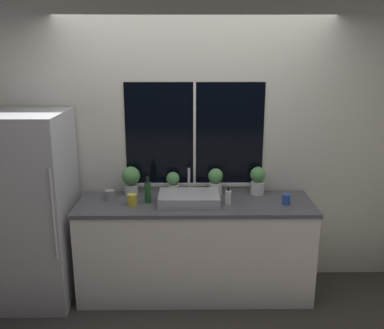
{
  "coord_description": "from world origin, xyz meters",
  "views": [
    {
      "loc": [
        -0.06,
        -3.29,
        2.19
      ],
      "look_at": [
        -0.03,
        0.3,
        1.24
      ],
      "focal_mm": 40.0,
      "sensor_mm": 36.0,
      "label": 1
    }
  ],
  "objects_px": {
    "soap_bottle": "(228,197)",
    "mug_grey": "(109,195)",
    "sink": "(189,198)",
    "potted_plant_center_right": "(216,181)",
    "bottle_tall": "(148,192)",
    "potted_plant_far_left": "(131,179)",
    "mug_yellow": "(132,200)",
    "potted_plant_far_right": "(258,180)",
    "mug_blue": "(286,199)",
    "refrigerator": "(29,209)",
    "potted_plant_center_left": "(173,183)"
  },
  "relations": [
    {
      "from": "refrigerator",
      "to": "soap_bottle",
      "type": "xyz_separation_m",
      "value": [
        1.75,
        0.0,
        0.1
      ]
    },
    {
      "from": "sink",
      "to": "mug_grey",
      "type": "height_order",
      "value": "sink"
    },
    {
      "from": "potted_plant_center_right",
      "to": "refrigerator",
      "type": "bearing_deg",
      "value": -170.56
    },
    {
      "from": "potted_plant_far_right",
      "to": "bottle_tall",
      "type": "xyz_separation_m",
      "value": [
        -1.01,
        -0.22,
        -0.04
      ]
    },
    {
      "from": "sink",
      "to": "soap_bottle",
      "type": "xyz_separation_m",
      "value": [
        0.34,
        -0.03,
        0.02
      ]
    },
    {
      "from": "sink",
      "to": "mug_grey",
      "type": "bearing_deg",
      "value": 171.7
    },
    {
      "from": "refrigerator",
      "to": "mug_blue",
      "type": "xyz_separation_m",
      "value": [
        2.26,
        -0.01,
        0.08
      ]
    },
    {
      "from": "refrigerator",
      "to": "potted_plant_center_left",
      "type": "height_order",
      "value": "refrigerator"
    },
    {
      "from": "soap_bottle",
      "to": "mug_yellow",
      "type": "bearing_deg",
      "value": -179.47
    },
    {
      "from": "potted_plant_center_right",
      "to": "potted_plant_far_right",
      "type": "height_order",
      "value": "potted_plant_far_right"
    },
    {
      "from": "potted_plant_center_left",
      "to": "mug_yellow",
      "type": "xyz_separation_m",
      "value": [
        -0.35,
        -0.28,
        -0.07
      ]
    },
    {
      "from": "potted_plant_far_right",
      "to": "mug_grey",
      "type": "distance_m",
      "value": 1.38
    },
    {
      "from": "bottle_tall",
      "to": "mug_grey",
      "type": "distance_m",
      "value": 0.37
    },
    {
      "from": "soap_bottle",
      "to": "mug_yellow",
      "type": "relative_size",
      "value": 1.64
    },
    {
      "from": "potted_plant_far_left",
      "to": "mug_blue",
      "type": "bearing_deg",
      "value": -11.53
    },
    {
      "from": "mug_grey",
      "to": "mug_blue",
      "type": "xyz_separation_m",
      "value": [
        1.57,
        -0.15,
        0.0
      ]
    },
    {
      "from": "soap_bottle",
      "to": "bottle_tall",
      "type": "xyz_separation_m",
      "value": [
        -0.71,
        0.05,
        0.03
      ]
    },
    {
      "from": "refrigerator",
      "to": "potted_plant_center_left",
      "type": "bearing_deg",
      "value": 12.37
    },
    {
      "from": "sink",
      "to": "refrigerator",
      "type": "bearing_deg",
      "value": -178.72
    },
    {
      "from": "mug_grey",
      "to": "refrigerator",
      "type": "bearing_deg",
      "value": -168.69
    },
    {
      "from": "sink",
      "to": "mug_blue",
      "type": "bearing_deg",
      "value": -2.69
    },
    {
      "from": "potted_plant_far_right",
      "to": "mug_yellow",
      "type": "height_order",
      "value": "potted_plant_far_right"
    },
    {
      "from": "potted_plant_center_left",
      "to": "mug_yellow",
      "type": "relative_size",
      "value": 2.26
    },
    {
      "from": "potted_plant_center_right",
      "to": "bottle_tall",
      "type": "distance_m",
      "value": 0.65
    },
    {
      "from": "sink",
      "to": "mug_blue",
      "type": "xyz_separation_m",
      "value": [
        0.85,
        -0.04,
        0.0
      ]
    },
    {
      "from": "mug_yellow",
      "to": "bottle_tall",
      "type": "bearing_deg",
      "value": 23.57
    },
    {
      "from": "refrigerator",
      "to": "potted_plant_far_right",
      "type": "height_order",
      "value": "refrigerator"
    },
    {
      "from": "potted_plant_far_left",
      "to": "mug_yellow",
      "type": "bearing_deg",
      "value": -81.19
    },
    {
      "from": "sink",
      "to": "soap_bottle",
      "type": "distance_m",
      "value": 0.35
    },
    {
      "from": "potted_plant_center_right",
      "to": "mug_grey",
      "type": "xyz_separation_m",
      "value": [
        -0.97,
        -0.14,
        -0.09
      ]
    },
    {
      "from": "potted_plant_center_right",
      "to": "mug_grey",
      "type": "relative_size",
      "value": 2.65
    },
    {
      "from": "potted_plant_center_left",
      "to": "potted_plant_center_right",
      "type": "bearing_deg",
      "value": 0.0
    },
    {
      "from": "refrigerator",
      "to": "soap_bottle",
      "type": "height_order",
      "value": "refrigerator"
    },
    {
      "from": "sink",
      "to": "potted_plant_far_right",
      "type": "relative_size",
      "value": 2.04
    },
    {
      "from": "potted_plant_center_left",
      "to": "mug_blue",
      "type": "relative_size",
      "value": 2.31
    },
    {
      "from": "potted_plant_far_left",
      "to": "potted_plant_center_right",
      "type": "height_order",
      "value": "potted_plant_far_left"
    },
    {
      "from": "potted_plant_far_left",
      "to": "potted_plant_center_left",
      "type": "xyz_separation_m",
      "value": [
        0.39,
        0.0,
        -0.04
      ]
    },
    {
      "from": "potted_plant_center_left",
      "to": "potted_plant_center_right",
      "type": "xyz_separation_m",
      "value": [
        0.4,
        0.0,
        0.02
      ]
    },
    {
      "from": "potted_plant_center_left",
      "to": "soap_bottle",
      "type": "xyz_separation_m",
      "value": [
        0.49,
        -0.27,
        -0.05
      ]
    },
    {
      "from": "sink",
      "to": "potted_plant_center_right",
      "type": "distance_m",
      "value": 0.36
    },
    {
      "from": "soap_bottle",
      "to": "mug_grey",
      "type": "xyz_separation_m",
      "value": [
        -1.07,
        0.13,
        -0.02
      ]
    },
    {
      "from": "refrigerator",
      "to": "mug_blue",
      "type": "height_order",
      "value": "refrigerator"
    },
    {
      "from": "mug_grey",
      "to": "mug_blue",
      "type": "distance_m",
      "value": 1.58
    },
    {
      "from": "sink",
      "to": "potted_plant_far_right",
      "type": "height_order",
      "value": "same"
    },
    {
      "from": "potted_plant_far_left",
      "to": "mug_yellow",
      "type": "xyz_separation_m",
      "value": [
        0.04,
        -0.28,
        -0.1
      ]
    },
    {
      "from": "sink",
      "to": "soap_bottle",
      "type": "bearing_deg",
      "value": -4.9
    },
    {
      "from": "potted_plant_far_left",
      "to": "mug_blue",
      "type": "distance_m",
      "value": 1.43
    },
    {
      "from": "potted_plant_center_left",
      "to": "potted_plant_far_right",
      "type": "relative_size",
      "value": 0.82
    },
    {
      "from": "sink",
      "to": "potted_plant_far_left",
      "type": "bearing_deg",
      "value": 155.72
    },
    {
      "from": "potted_plant_far_left",
      "to": "bottle_tall",
      "type": "distance_m",
      "value": 0.29
    }
  ]
}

